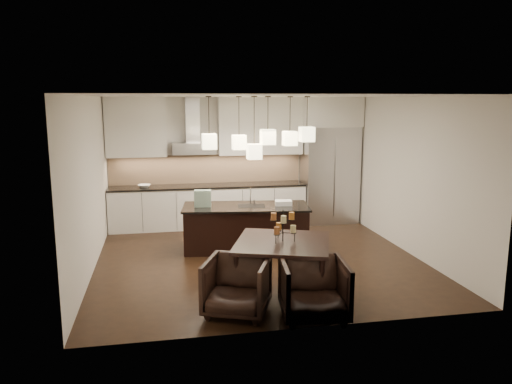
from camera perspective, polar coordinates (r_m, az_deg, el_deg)
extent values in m
cube|color=black|center=(8.80, 0.25, -7.68)|extent=(5.50, 5.50, 0.02)
cube|color=white|center=(8.36, 0.26, 11.01)|extent=(5.50, 5.50, 0.02)
cube|color=silver|center=(11.16, -2.49, 3.61)|extent=(5.50, 0.02, 2.80)
cube|color=silver|center=(5.83, 5.51, -2.78)|extent=(5.50, 0.02, 2.80)
cube|color=silver|center=(8.39, -18.58, 0.79)|extent=(0.02, 5.50, 2.80)
cube|color=silver|center=(9.39, 17.02, 1.86)|extent=(0.02, 5.50, 2.80)
cube|color=#B7B7BA|center=(11.34, 8.38, 1.96)|extent=(1.20, 0.72, 2.15)
cube|color=silver|center=(11.22, 8.57, 9.05)|extent=(1.26, 0.72, 0.65)
cube|color=silver|center=(10.92, -5.44, -1.69)|extent=(4.21, 0.62, 0.88)
cube|color=black|center=(10.83, -5.48, 0.69)|extent=(4.21, 0.66, 0.04)
cube|color=tan|center=(11.08, -5.66, 2.66)|extent=(4.21, 0.02, 0.63)
cube|color=silver|center=(10.80, -13.56, 7.23)|extent=(1.25, 0.35, 1.25)
cube|color=silver|center=(11.00, 0.50, 7.57)|extent=(1.85, 0.35, 1.25)
cube|color=#B7B7BA|center=(10.75, -7.18, 4.99)|extent=(0.90, 0.52, 0.24)
cube|color=#B7B7BA|center=(10.82, -7.29, 8.21)|extent=(0.30, 0.28, 0.96)
imported|color=silver|center=(10.74, -12.65, 0.67)|extent=(0.30, 0.30, 0.06)
cube|color=black|center=(9.25, -1.16, -4.17)|extent=(2.33, 1.18, 0.78)
cube|color=black|center=(9.16, -1.17, -1.69)|extent=(2.41, 1.26, 0.04)
cube|color=#265E36|center=(9.11, -6.11, -0.74)|extent=(0.32, 0.20, 0.30)
cube|color=silver|center=(9.21, 3.16, -1.24)|extent=(0.33, 0.25, 0.09)
cylinder|color=#DCCF88|center=(7.01, 4.27, -4.23)|extent=(0.10, 0.10, 0.10)
cylinder|color=#C07326|center=(7.15, 2.61, -3.92)|extent=(0.10, 0.10, 0.10)
cylinder|color=#9B582C|center=(6.91, 2.40, -4.43)|extent=(0.10, 0.10, 0.10)
cylinder|color=#C07326|center=(7.06, 4.10, -2.74)|extent=(0.10, 0.10, 0.10)
cylinder|color=#9B582C|center=(7.02, 2.03, -2.81)|extent=(0.10, 0.10, 0.10)
cylinder|color=#DCCF88|center=(6.85, 3.17, -3.14)|extent=(0.10, 0.10, 0.10)
imported|color=black|center=(6.54, -2.20, -10.70)|extent=(1.04, 1.05, 0.74)
imported|color=black|center=(6.44, 6.64, -11.01)|extent=(0.91, 0.93, 0.76)
cube|color=beige|center=(8.62, -5.36, 5.76)|extent=(0.24, 0.24, 0.26)
cube|color=beige|center=(9.10, -1.94, 5.70)|extent=(0.24, 0.24, 0.26)
cube|color=beige|center=(8.73, 1.36, 6.31)|extent=(0.24, 0.24, 0.26)
cube|color=beige|center=(9.23, 3.88, 6.13)|extent=(0.24, 0.24, 0.26)
cube|color=beige|center=(8.96, 5.82, 6.58)|extent=(0.24, 0.24, 0.26)
cube|color=beige|center=(8.67, -0.21, 4.64)|extent=(0.24, 0.24, 0.26)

